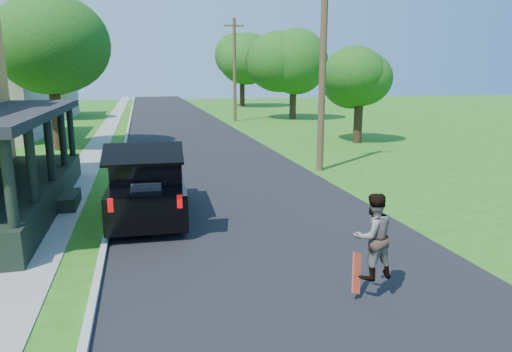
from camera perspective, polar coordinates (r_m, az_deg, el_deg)
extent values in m
plane|color=#2B6113|center=(10.33, 4.13, -11.03)|extent=(140.00, 140.00, 0.00)
cube|color=black|center=(29.43, -8.08, 4.41)|extent=(8.00, 120.00, 0.02)
cube|color=#A1A19C|center=(29.29, -16.00, 4.01)|extent=(0.15, 120.00, 0.12)
cube|color=gray|center=(29.39, -19.02, 3.83)|extent=(1.30, 120.00, 0.03)
cube|color=black|center=(15.89, -27.47, -2.26)|extent=(2.40, 10.00, 0.90)
cube|color=black|center=(15.50, -28.43, 6.90)|extent=(2.60, 10.30, 0.25)
cube|color=#A29F8F|center=(50.12, -26.52, 9.44)|extent=(8.00, 8.00, 5.00)
pyramid|color=black|center=(50.19, -27.06, 14.79)|extent=(12.78, 12.78, 2.20)
cube|color=black|center=(13.89, -13.28, -1.97)|extent=(2.25, 4.97, 0.94)
cube|color=black|center=(13.88, -13.43, 1.22)|extent=(2.01, 3.11, 0.61)
cube|color=black|center=(13.82, -13.50, 2.57)|extent=(2.06, 3.21, 0.09)
cube|color=black|center=(11.23, -13.96, 2.70)|extent=(1.93, 1.09, 0.42)
cube|color=#333439|center=(12.38, -13.51, -2.16)|extent=(0.80, 0.70, 0.50)
cube|color=silver|center=(13.86, -16.92, 2.82)|extent=(0.18, 2.69, 0.07)
cube|color=silver|center=(13.80, -10.10, 3.13)|extent=(0.18, 2.69, 0.07)
cube|color=#990505|center=(11.53, -17.73, -3.51)|extent=(0.14, 0.07, 0.33)
cube|color=#990505|center=(11.46, -9.53, -3.17)|extent=(0.14, 0.07, 0.33)
cylinder|color=black|center=(15.59, -16.37, -1.87)|extent=(0.30, 0.77, 0.76)
cylinder|color=black|center=(15.53, -9.79, -1.58)|extent=(0.30, 0.77, 0.76)
cylinder|color=black|center=(12.50, -17.49, -5.50)|extent=(0.30, 0.77, 0.76)
cylinder|color=black|center=(12.43, -9.23, -5.16)|extent=(0.30, 0.77, 0.76)
imported|color=black|center=(8.69, 14.38, -7.30)|extent=(0.86, 0.70, 1.63)
cube|color=#AE280E|center=(8.97, 12.45, -11.73)|extent=(0.36, 0.44, 0.74)
cylinder|color=black|center=(27.71, -23.61, 6.51)|extent=(0.77, 0.77, 3.38)
sphere|color=#2F7A20|center=(27.63, -24.29, 13.96)|extent=(7.65, 7.65, 5.76)
sphere|color=#2F7A20|center=(27.53, -23.50, 16.72)|extent=(6.63, 6.63, 4.99)
sphere|color=#2F7A20|center=(27.93, -25.70, 15.13)|extent=(6.80, 6.80, 5.12)
cylinder|color=black|center=(46.54, -23.78, 8.35)|extent=(0.70, 0.70, 3.07)
sphere|color=#2F7A20|center=(46.47, -24.13, 12.19)|extent=(6.29, 6.29, 4.77)
sphere|color=#2F7A20|center=(46.04, -24.04, 13.53)|extent=(5.45, 5.45, 4.13)
sphere|color=#2F7A20|center=(47.05, -24.42, 12.80)|extent=(5.59, 5.59, 4.24)
cylinder|color=black|center=(28.75, 12.63, 6.67)|extent=(0.68, 0.68, 2.63)
sphere|color=#2F7A20|center=(28.61, 12.89, 12.03)|extent=(5.27, 5.27, 4.12)
sphere|color=#2F7A20|center=(28.70, 13.94, 13.81)|extent=(4.57, 4.57, 3.57)
sphere|color=#2F7A20|center=(28.53, 11.71, 13.00)|extent=(4.68, 4.68, 3.66)
cylinder|color=black|center=(43.00, 4.63, 9.52)|extent=(0.78, 0.78, 3.69)
sphere|color=#2F7A20|center=(42.96, 4.72, 14.48)|extent=(7.18, 7.18, 5.64)
sphere|color=#2F7A20|center=(43.03, 5.50, 16.13)|extent=(6.22, 6.22, 4.89)
sphere|color=#2F7A20|center=(43.00, 3.77, 15.33)|extent=(6.38, 6.38, 5.01)
cylinder|color=black|center=(60.07, -1.73, 10.45)|extent=(0.69, 0.69, 3.76)
sphere|color=#2F7A20|center=(60.05, -1.76, 14.28)|extent=(7.00, 7.00, 6.41)
sphere|color=#2F7A20|center=(59.93, -1.24, 15.65)|extent=(6.07, 6.07, 5.55)
sphere|color=#2F7A20|center=(60.34, -2.43, 14.95)|extent=(6.22, 6.22, 5.69)
cylinder|color=#4E3E24|center=(19.88, 8.36, 13.74)|extent=(0.32, 0.32, 9.14)
cylinder|color=#4E3E24|center=(41.36, -2.69, 13.04)|extent=(0.32, 0.32, 8.90)
cube|color=#4E3E24|center=(41.57, -2.75, 18.26)|extent=(1.78, 0.37, 0.13)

